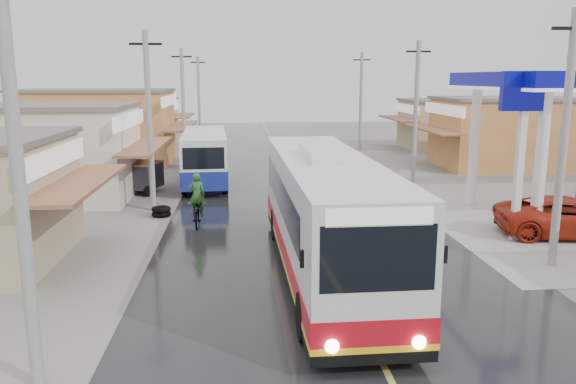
% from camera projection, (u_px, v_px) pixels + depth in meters
% --- Properties ---
extents(ground, '(120.00, 120.00, 0.00)m').
position_uv_depth(ground, '(337.00, 272.00, 17.54)').
color(ground, slate).
rests_on(ground, ground).
extents(road, '(12.00, 90.00, 0.02)m').
position_uv_depth(road, '(293.00, 183.00, 32.18)').
color(road, black).
rests_on(road, ground).
extents(centre_line, '(0.15, 90.00, 0.01)m').
position_uv_depth(centre_line, '(293.00, 183.00, 32.18)').
color(centre_line, '#D8CC4C').
rests_on(centre_line, road).
extents(shopfronts_left, '(11.00, 44.00, 5.20)m').
position_uv_depth(shopfronts_left, '(76.00, 178.00, 34.07)').
color(shopfronts_left, tan).
rests_on(shopfronts_left, ground).
extents(shopfronts_right, '(11.00, 44.00, 4.80)m').
position_uv_depth(shopfronts_right, '(573.00, 190.00, 30.46)').
color(shopfronts_right, silver).
rests_on(shopfronts_right, ground).
extents(utility_poles_left, '(1.60, 50.00, 8.00)m').
position_uv_depth(utility_poles_left, '(172.00, 182.00, 32.60)').
color(utility_poles_left, gray).
rests_on(utility_poles_left, ground).
extents(utility_poles_right, '(1.60, 36.00, 8.00)m').
position_uv_depth(utility_poles_right, '(413.00, 182.00, 32.75)').
color(utility_poles_right, gray).
rests_on(utility_poles_right, ground).
extents(coach_bus, '(3.04, 12.65, 3.93)m').
position_uv_depth(coach_bus, '(324.00, 214.00, 17.02)').
color(coach_bus, silver).
rests_on(coach_bus, road).
extents(second_bus, '(2.83, 8.95, 2.94)m').
position_uv_depth(second_bus, '(205.00, 156.00, 31.93)').
color(second_bus, silver).
rests_on(second_bus, road).
extents(jeepney, '(5.80, 3.37, 1.52)m').
position_uv_depth(jeepney, '(571.00, 217.00, 21.35)').
color(jeepney, '#A62210').
rests_on(jeepney, ground).
extents(cyclist, '(0.75, 2.08, 2.23)m').
position_uv_depth(cyclist, '(198.00, 208.00, 22.93)').
color(cyclist, black).
rests_on(cyclist, ground).
extents(tricycle_near, '(1.95, 2.45, 1.63)m').
position_uv_depth(tricycle_near, '(145.00, 175.00, 29.44)').
color(tricycle_near, '#26262D').
rests_on(tricycle_near, ground).
extents(tyre_stack, '(0.84, 0.84, 0.43)m').
position_uv_depth(tyre_stack, '(161.00, 211.00, 24.58)').
color(tyre_stack, black).
rests_on(tyre_stack, ground).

